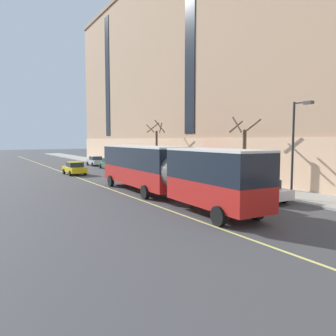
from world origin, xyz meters
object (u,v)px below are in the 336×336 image
Objects in this scene: parked_car_white_2 at (260,190)px; parked_car_green_4 at (109,163)px; street_tree_mid_block at (244,152)px; street_tree_far_uptown at (156,146)px; fire_hydrant at (126,166)px; taxi_cab at (74,168)px; street_lamp at (296,140)px; city_bus at (163,169)px; parked_car_red_6 at (138,168)px; parked_car_navy_0 at (174,174)px; parked_car_silver_3 at (95,161)px.

parked_car_green_4 is at bearing 89.96° from parked_car_white_2.
street_tree_mid_block is at bearing 57.15° from parked_car_white_2.
fire_hydrant is (-1.32, 6.48, -2.97)m from street_tree_far_uptown.
street_tree_far_uptown is (9.63, -3.12, 2.68)m from taxi_cab.
street_lamp is (-1.26, -6.27, 1.05)m from street_tree_mid_block.
parked_car_white_2 is (5.30, -4.22, -1.37)m from city_bus.
street_lamp is 28.61m from fire_hydrant.
street_tree_mid_block reaches higher than parked_car_white_2.
street_lamp reaches higher than parked_car_red_6.
parked_car_navy_0 is at bearing -108.41° from street_tree_far_uptown.
street_tree_far_uptown reaches higher than city_bus.
parked_car_red_6 is at bearing 70.50° from city_bus.
parked_car_silver_3 is 0.98× the size of taxi_cab.
street_lamp is at bearing -34.59° from parked_car_white_2.
city_bus is 8.59m from street_tree_mid_block.
parked_car_white_2 is at bearing -98.73° from street_tree_far_uptown.
parked_car_green_4 is at bearing 97.45° from street_tree_mid_block.
parked_car_red_6 is (0.05, 8.23, -0.00)m from parked_car_navy_0.
city_bus is 4.34× the size of parked_car_red_6.
street_lamp is at bearing -37.49° from city_bus.
street_tree_far_uptown is (-0.04, 15.61, 0.27)m from street_tree_mid_block.
taxi_cab is at bearing 108.59° from street_lamp.
parked_car_silver_3 is at bearing 90.20° from parked_car_red_6.
street_tree_mid_block reaches higher than parked_car_silver_3.
fire_hydrant is (1.70, -8.69, -0.29)m from parked_car_silver_3.
parked_car_navy_0 and taxi_cab have the same top height.
city_bus is 6.91m from parked_car_white_2.
parked_car_white_2 is 24.54m from taxi_cab.
parked_car_navy_0 is 15.63m from fire_hydrant.
parked_car_silver_3 is 13.75m from taxi_cab.
street_tree_far_uptown reaches higher than parked_car_white_2.
street_tree_far_uptown is (8.46, 16.33, 1.31)m from city_bus.
street_lamp reaches higher than parked_car_silver_3.
parked_car_white_2 reaches higher than fire_hydrant.
street_tree_far_uptown is at bearing 15.52° from parked_car_red_6.
street_lamp is (1.79, -12.83, 3.46)m from parked_car_navy_0.
parked_car_silver_3 is 16.00m from parked_car_red_6.
parked_car_red_6 is (5.49, 15.51, -1.37)m from city_bus.
city_bus is 4.42× the size of taxi_cab.
street_tree_mid_block is at bearing -78.53° from parked_car_red_6.
parked_car_navy_0 and parked_car_white_2 have the same top height.
street_tree_mid_block is (8.49, 0.73, 1.04)m from city_bus.
taxi_cab is (-6.67, 3.94, 0.00)m from parked_car_red_6.
taxi_cab is (-6.62, 12.17, -0.00)m from parked_car_navy_0.
city_bus is 4.49× the size of parked_car_silver_3.
parked_car_white_2 is 27.09m from fire_hydrant.
parked_car_navy_0 is 13.41m from street_lamp.
parked_car_red_6 is at bearing 101.47° from street_tree_mid_block.
street_tree_far_uptown reaches higher than parked_car_red_6.
fire_hydrant is (-0.10, 28.36, -3.75)m from street_lamp.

